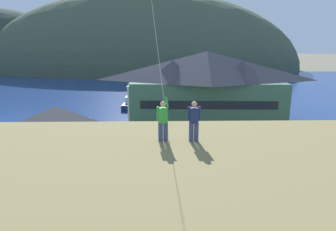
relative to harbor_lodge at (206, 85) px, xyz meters
The scene contains 19 objects.
ground_plane 24.18m from the harbor_lodge, 107.72° to the right, with size 600.00×600.00×0.00m, color #66604C.
parking_lot_pad 19.61m from the harbor_lodge, 112.35° to the right, with size 40.00×20.00×0.10m, color slate.
bay_water 38.64m from the harbor_lodge, 100.80° to the left, with size 360.00×84.00×0.03m, color navy.
far_hill_east_peak 89.29m from the harbor_lodge, 98.89° to the left, with size 130.78×68.66×64.14m, color #42513D.
harbor_lodge is the anchor object (origin of this frame).
storage_shed_near_lot 23.22m from the harbor_lodge, 135.84° to the right, with size 6.64×6.13×5.68m.
wharf_dock 15.83m from the harbor_lodge, 124.17° to the left, with size 3.20×13.29×0.70m.
moored_boat_wharfside 16.35m from the harbor_lodge, 139.84° to the left, with size 2.98×7.59×2.16m.
moored_boat_outer_mooring 14.66m from the harbor_lodge, 111.58° to the left, with size 2.60×6.40×2.16m.
parked_car_mid_row_far 22.73m from the harbor_lodge, 72.05° to the right, with size 4.29×2.23×1.82m.
parked_car_mid_row_center 17.36m from the harbor_lodge, 97.08° to the right, with size 4.30×2.26×1.82m.
parked_car_mid_row_near 18.52m from the harbor_lodge, 62.06° to the right, with size 4.23×2.11×1.82m.
parked_car_front_row_silver 23.93m from the harbor_lodge, 102.95° to the right, with size 4.23×2.11×1.82m.
parked_car_back_row_left 25.28m from the harbor_lodge, 122.15° to the right, with size 4.25×2.15×1.82m.
parked_car_front_row_red 22.12m from the harbor_lodge, 84.39° to the right, with size 4.27×2.19×1.82m.
parked_car_front_row_end 18.94m from the harbor_lodge, 118.05° to the right, with size 4.28×2.21×1.82m.
parking_light_pole 15.71m from the harbor_lodge, 130.65° to the right, with size 0.24×0.78×6.82m.
person_kite_flyer 33.03m from the harbor_lodge, 101.51° to the right, with size 0.52×0.68×1.86m.
person_companion 32.87m from the harbor_lodge, 99.22° to the right, with size 0.55×0.40×1.74m.
Camera 1 is at (0.51, -22.68, 11.54)m, focal length 33.26 mm.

